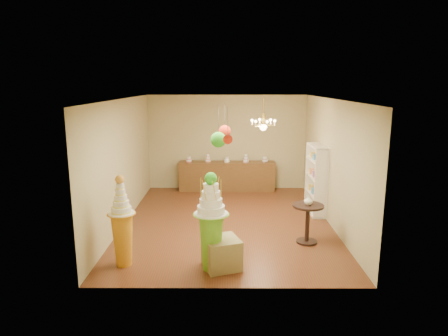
{
  "coord_description": "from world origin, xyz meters",
  "views": [
    {
      "loc": [
        -0.03,
        -9.36,
        3.38
      ],
      "look_at": [
        -0.07,
        0.0,
        1.36
      ],
      "focal_mm": 32.0,
      "sensor_mm": 36.0,
      "label": 1
    }
  ],
  "objects_px": {
    "pedestal_green": "(211,229)",
    "round_table": "(308,218)",
    "pedestal_orange": "(122,231)",
    "sideboard": "(227,176)"
  },
  "relations": [
    {
      "from": "pedestal_green",
      "to": "round_table",
      "type": "xyz_separation_m",
      "value": [
        2.01,
        1.25,
        -0.23
      ]
    },
    {
      "from": "pedestal_orange",
      "to": "sideboard",
      "type": "distance_m",
      "value": 5.7
    },
    {
      "from": "pedestal_orange",
      "to": "pedestal_green",
      "type": "bearing_deg",
      "value": -5.54
    },
    {
      "from": "sideboard",
      "to": "round_table",
      "type": "height_order",
      "value": "sideboard"
    },
    {
      "from": "pedestal_green",
      "to": "round_table",
      "type": "relative_size",
      "value": 2.16
    },
    {
      "from": "pedestal_orange",
      "to": "sideboard",
      "type": "relative_size",
      "value": 0.57
    },
    {
      "from": "pedestal_green",
      "to": "sideboard",
      "type": "relative_size",
      "value": 0.6
    },
    {
      "from": "round_table",
      "to": "pedestal_orange",
      "type": "bearing_deg",
      "value": -163.43
    },
    {
      "from": "pedestal_green",
      "to": "sideboard",
      "type": "xyz_separation_m",
      "value": [
        0.3,
        5.51,
        -0.31
      ]
    },
    {
      "from": "pedestal_green",
      "to": "pedestal_orange",
      "type": "bearing_deg",
      "value": 174.46
    }
  ]
}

